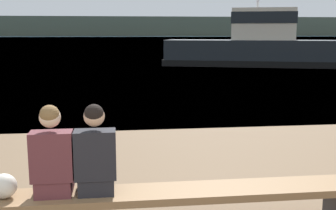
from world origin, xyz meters
name	(u,v)px	position (x,y,z in m)	size (l,w,h in m)	color
water_surface	(113,38)	(0.00, 126.99, 0.00)	(240.00, 240.00, 0.00)	#386084
far_shoreline	(113,26)	(0.00, 186.01, 4.14)	(600.00, 12.00, 8.28)	#424738
bench_main	(57,203)	(-0.19, 2.37, 0.38)	(6.52, 0.47, 0.46)	brown
person_left	(52,157)	(-0.21, 2.38, 0.85)	(0.40, 0.42, 0.91)	#56282D
person_right	(96,156)	(0.21, 2.38, 0.85)	(0.40, 0.42, 0.91)	black
shopping_bag	(4,186)	(-0.68, 2.36, 0.59)	(0.25, 0.21, 0.24)	beige
tugboat_red	(255,48)	(8.79, 22.91, 1.07)	(11.02, 5.99, 6.05)	black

